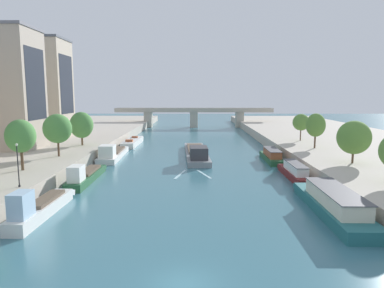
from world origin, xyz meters
TOP-DOWN VIEW (x-y plane):
  - ground_plane at (0.00, 0.00)m, footprint 400.00×400.00m
  - quay_left at (-34.85, 55.00)m, footprint 36.00×170.00m
  - quay_right at (34.85, 55.00)m, footprint 36.00×170.00m
  - barge_midriver at (0.88, 46.00)m, footprint 5.30×24.64m
  - wake_behind_barge at (0.17, 31.24)m, footprint 5.59×6.05m
  - moored_boat_left_far at (-14.67, 12.31)m, footprint 2.25×12.40m
  - moored_boat_left_downstream at (-14.58, 26.48)m, footprint 2.37×13.73m
  - moored_boat_left_second at (-15.12, 44.70)m, footprint 3.99×16.60m
  - moored_boat_left_end at (-14.47, 62.54)m, footprint 3.07×15.29m
  - moored_boat_right_second at (14.65, 13.59)m, footprint 3.71×16.90m
  - moored_boat_right_far at (15.00, 28.88)m, footprint 2.10×12.02m
  - moored_boat_right_lone at (14.56, 42.11)m, footprint 2.56×12.17m
  - tree_left_third at (-21.86, 23.67)m, footprint 3.78×3.78m
  - tree_left_distant at (-21.17, 34.05)m, footprint 4.44×4.44m
  - tree_left_midway at (-21.32, 46.18)m, footprint 4.45×4.45m
  - tree_right_second at (23.27, 28.87)m, footprint 4.69×4.69m
  - tree_right_end_of_row at (22.61, 43.04)m, footprint 3.50×3.50m
  - tree_right_nearest at (23.08, 53.53)m, footprint 3.52×3.52m
  - lamppost_left_bank at (-18.13, 15.37)m, footprint 0.28×0.28m
  - building_left_tall at (-33.80, 42.04)m, footprint 12.37×9.61m
  - building_left_middle at (-33.80, 59.10)m, footprint 10.83×9.97m
  - bridge_far at (0.00, 108.25)m, footprint 57.70×4.40m

SIDE VIEW (x-z plane):
  - ground_plane at x=0.00m, z-range 0.00..0.00m
  - wake_behind_barge at x=0.17m, z-range 0.00..0.03m
  - moored_boat_left_end at x=-14.47m, z-range -0.53..1.91m
  - barge_midriver at x=0.88m, z-range -0.64..2.40m
  - moored_boat_left_downstream at x=-14.58m, z-range -0.64..2.42m
  - moored_boat_left_second at x=-15.12m, z-range -0.66..2.47m
  - moored_boat_right_lone at x=14.56m, z-range -0.19..2.10m
  - moored_boat_right_far at x=15.00m, z-range -0.19..2.13m
  - moored_boat_left_far at x=-14.67m, z-range -0.74..2.79m
  - quay_left at x=-34.85m, z-range 0.00..2.26m
  - quay_right at x=34.85m, z-range 0.00..2.26m
  - moored_boat_right_second at x=14.65m, z-range -0.22..2.50m
  - bridge_far at x=0.00m, z-range 0.93..8.01m
  - lamppost_left_bank at x=-18.13m, z-range 2.49..7.18m
  - tree_right_second at x=23.27m, z-range 2.92..9.03m
  - tree_right_nearest at x=23.08m, z-range 3.34..9.03m
  - tree_left_midway at x=-21.32m, z-range 2.96..9.42m
  - tree_right_end_of_row at x=22.61m, z-range 3.30..9.68m
  - tree_left_distant at x=-21.17m, z-range 3.31..10.06m
  - tree_left_third at x=-21.86m, z-range 3.41..10.03m
  - building_left_tall at x=-33.80m, z-range 2.28..23.88m
  - building_left_middle at x=-33.80m, z-range 2.28..24.54m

